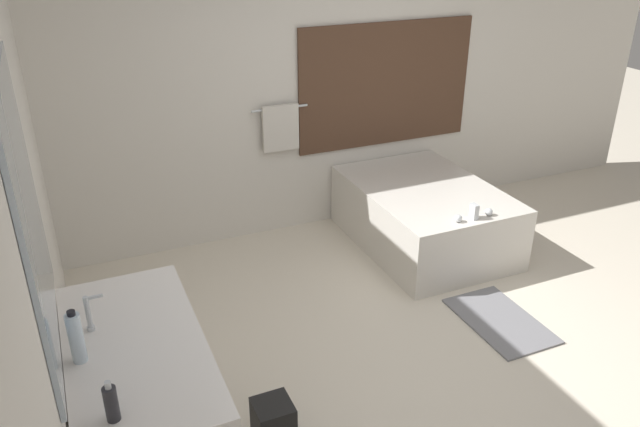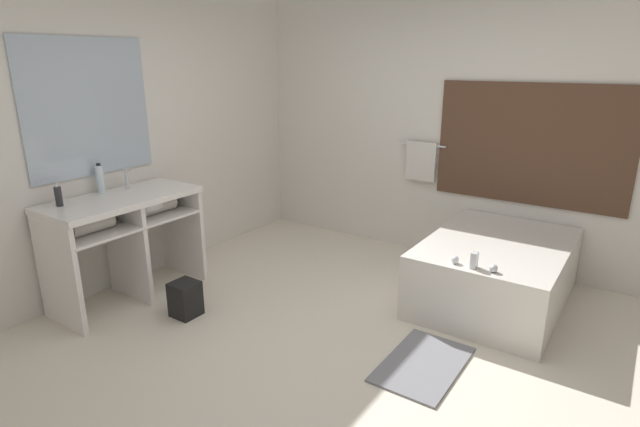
% 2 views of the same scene
% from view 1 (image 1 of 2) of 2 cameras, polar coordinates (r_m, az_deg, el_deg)
% --- Properties ---
extents(ground_plane, '(16.00, 16.00, 0.00)m').
position_cam_1_polar(ground_plane, '(4.25, 11.14, -13.07)').
color(ground_plane, beige).
rests_on(ground_plane, ground).
extents(wall_back_with_blinds, '(7.40, 0.13, 2.70)m').
position_cam_1_polar(wall_back_with_blinds, '(5.44, -0.74, 12.13)').
color(wall_back_with_blinds, silver).
rests_on(wall_back_with_blinds, ground_plane).
extents(wall_left_with_mirror, '(0.08, 7.40, 2.70)m').
position_cam_1_polar(wall_left_with_mirror, '(2.94, -24.97, -2.59)').
color(wall_left_with_mirror, silver).
rests_on(wall_left_with_mirror, ground_plane).
extents(vanity_counter, '(0.60, 1.24, 0.91)m').
position_cam_1_polar(vanity_counter, '(3.12, -16.02, -14.74)').
color(vanity_counter, white).
rests_on(vanity_counter, ground_plane).
extents(sink_faucet, '(0.09, 0.04, 0.18)m').
position_cam_1_polar(sink_faucet, '(3.05, -20.37, -8.61)').
color(sink_faucet, silver).
rests_on(sink_faucet, vanity_counter).
extents(bathtub, '(1.07, 1.52, 0.66)m').
position_cam_1_polar(bathtub, '(5.45, 9.50, 0.06)').
color(bathtub, silver).
rests_on(bathtub, ground_plane).
extents(water_bottle_1, '(0.06, 0.06, 0.25)m').
position_cam_1_polar(water_bottle_1, '(2.86, -21.40, -10.52)').
color(water_bottle_1, silver).
rests_on(water_bottle_1, vanity_counter).
extents(soap_dispenser, '(0.05, 0.05, 0.18)m').
position_cam_1_polar(soap_dispenser, '(2.55, -18.55, -16.12)').
color(soap_dispenser, '#28282D').
rests_on(soap_dispenser, vanity_counter).
extents(waste_bin, '(0.20, 0.20, 0.29)m').
position_cam_1_polar(waste_bin, '(3.56, -4.27, -18.68)').
color(waste_bin, black).
rests_on(waste_bin, ground_plane).
extents(bath_mat, '(0.48, 0.77, 0.02)m').
position_cam_1_polar(bath_mat, '(4.69, 16.14, -9.38)').
color(bath_mat, slate).
rests_on(bath_mat, ground_plane).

